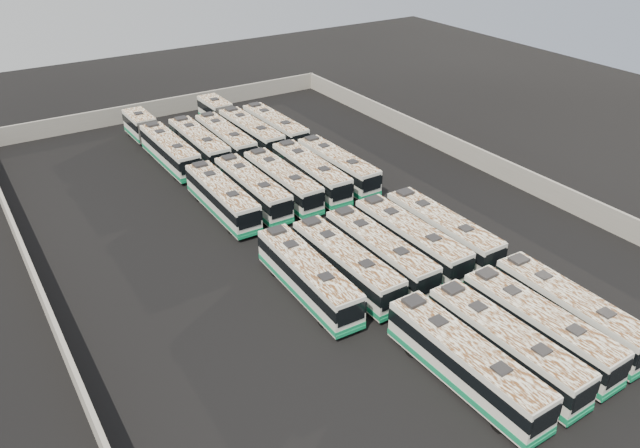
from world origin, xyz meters
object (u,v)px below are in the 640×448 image
at_px(bus_front_left, 466,362).
at_px(bus_midback_far_right, 338,166).
at_px(bus_front_right, 539,327).
at_px(bus_back_center, 225,139).
at_px(bus_front_far_right, 570,310).
at_px(bus_midfront_right, 410,240).
at_px(bus_midfront_far_left, 308,276).
at_px(bus_front_center, 505,345).
at_px(bus_midfront_center, 379,252).
at_px(bus_back_far_right, 275,128).
at_px(bus_back_left, 199,144).
at_px(bus_midfront_far_right, 442,231).
at_px(bus_midback_far_left, 222,197).
at_px(bus_midback_center, 282,181).
at_px(bus_back_far_left, 160,142).
at_px(bus_back_right, 239,125).
at_px(bus_midback_right, 311,173).
at_px(bus_midback_left, 252,188).
at_px(bus_midfront_left, 346,264).

height_order(bus_front_left, bus_midback_far_right, bus_front_left).
bearing_deg(bus_front_right, bus_back_center, 93.25).
relative_size(bus_front_far_right, bus_midfront_right, 0.97).
bearing_deg(bus_midback_far_right, bus_midfront_far_left, -131.26).
bearing_deg(bus_midfront_far_left, bus_front_center, -62.48).
distance_m(bus_midfront_center, bus_back_far_right, 29.40).
bearing_deg(bus_front_left, bus_back_left, 89.06).
distance_m(bus_front_far_right, bus_midfront_far_right, 12.82).
bearing_deg(bus_front_right, bus_midfront_far_right, 74.84).
bearing_deg(bus_midfront_far_left, bus_midfront_center, 0.01).
distance_m(bus_midback_far_left, bus_back_far_right, 18.47).
height_order(bus_midback_center, bus_back_far_left, bus_back_far_left).
bearing_deg(bus_back_far_right, bus_midfront_center, -103.60).
bearing_deg(bus_back_far_left, bus_back_right, -0.54).
bearing_deg(bus_front_far_right, bus_back_left, 103.61).
xyz_separation_m(bus_midback_right, bus_back_right, (-0.09, 16.13, -0.01)).
bearing_deg(bus_midfront_right, bus_front_far_right, -77.23).
bearing_deg(bus_midback_center, bus_midback_right, 2.38).
height_order(bus_back_far_left, bus_back_far_right, bus_back_far_left).
distance_m(bus_front_right, bus_midfront_right, 13.15).
xyz_separation_m(bus_midfront_center, bus_midfront_far_right, (6.44, -0.08, 0.02)).
xyz_separation_m(bus_midfront_far_left, bus_back_center, (6.45, 28.31, -0.02)).
bearing_deg(bus_back_right, bus_back_left, -154.26).
xyz_separation_m(bus_front_center, bus_midback_left, (-3.23, 28.67, -0.02)).
distance_m(bus_front_right, bus_midfront_left, 14.48).
distance_m(bus_midfront_center, bus_midback_left, 15.92).
xyz_separation_m(bus_midback_far_left, bus_back_far_left, (-0.12, 16.28, 0.00)).
distance_m(bus_midfront_right, bus_midback_right, 15.41).
relative_size(bus_front_right, bus_midback_center, 1.01).
bearing_deg(bus_front_center, bus_midback_right, 82.17).
distance_m(bus_front_right, bus_midfront_far_right, 13.28).
distance_m(bus_front_left, bus_midfront_right, 14.67).
xyz_separation_m(bus_midfront_left, bus_midback_far_left, (-3.24, 15.42, -0.00)).
xyz_separation_m(bus_front_left, bus_back_center, (3.24, 41.42, -0.05)).
height_order(bus_midfront_center, bus_midback_center, bus_midfront_center).
relative_size(bus_front_left, bus_back_far_right, 1.03).
bearing_deg(bus_midfront_center, bus_front_far_right, -63.87).
bearing_deg(bus_front_left, bus_midback_center, 82.76).
relative_size(bus_front_far_right, bus_back_left, 0.98).
distance_m(bus_midback_left, bus_back_left, 12.93).
bearing_deg(bus_front_far_right, bus_back_far_left, 106.78).
relative_size(bus_midback_far_right, bus_back_left, 0.98).
height_order(bus_front_right, bus_midback_left, bus_front_right).
height_order(bus_midback_far_left, bus_back_right, bus_back_right).
height_order(bus_front_right, bus_back_center, bus_front_right).
relative_size(bus_front_right, bus_midback_far_right, 1.01).
height_order(bus_midback_far_right, bus_back_left, bus_back_left).
xyz_separation_m(bus_midback_center, bus_back_far_left, (-6.47, 16.26, 0.01)).
xyz_separation_m(bus_midfront_left, bus_back_far_left, (-3.36, 31.69, -0.00)).
distance_m(bus_midfront_left, bus_midback_far_right, 18.34).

